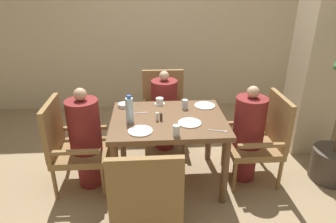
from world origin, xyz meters
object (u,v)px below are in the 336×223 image
chair_near_corner (146,198)px  bowl_small (124,105)px  diner_in_right_chair (248,133)px  chair_left_side (71,144)px  plate_main_right (140,131)px  diner_in_left_chair (86,138)px  plate_main_left (190,123)px  teacup_with_saucer (160,101)px  chair_right_side (262,137)px  water_bottle (130,110)px  glass_tall_mid (185,104)px  chair_far_side (164,107)px  glass_tall_near (176,131)px  plate_dessert_center (205,106)px  diner_in_far_chair (164,110)px

chair_near_corner → bowl_small: 1.24m
bowl_small → diner_in_right_chair: bearing=-13.5°
chair_left_side → plate_main_right: chair_left_side is taller
chair_left_side → diner_in_left_chair: diner_in_left_chair is taller
plate_main_right → plate_main_left: bearing=15.9°
chair_near_corner → teacup_with_saucer: chair_near_corner is taller
chair_right_side → plate_main_left: (-0.79, -0.14, 0.27)m
chair_near_corner → water_bottle: 0.91m
teacup_with_saucer → water_bottle: water_bottle is taller
plate_main_left → glass_tall_mid: bearing=90.7°
chair_far_side → chair_near_corner: size_ratio=1.00×
plate_main_right → bowl_small: (-0.19, 0.59, 0.01)m
teacup_with_saucer → glass_tall_near: 0.75m
chair_far_side → chair_near_corner: (-0.23, -1.74, 0.00)m
diner_in_left_chair → bowl_small: 0.53m
diner_in_right_chair → chair_near_corner: 1.38m
diner_in_left_chair → plate_dessert_center: 1.30m
teacup_with_saucer → chair_left_side: bearing=-158.4°
plate_main_right → water_bottle: (-0.10, 0.21, 0.12)m
teacup_with_saucer → diner_in_far_chair: bearing=78.6°
bowl_small → chair_left_side: bearing=-149.3°
chair_left_side → plate_main_left: (1.19, -0.14, 0.27)m
plate_main_right → diner_in_left_chair: bearing=154.1°
plate_main_right → glass_tall_near: glass_tall_near is taller
chair_right_side → teacup_with_saucer: chair_right_side is taller
chair_far_side → plate_main_left: 1.06m
plate_dessert_center → bowl_small: bowl_small is taller
chair_far_side → glass_tall_near: chair_far_side is taller
glass_tall_mid → diner_in_left_chair: bearing=-167.9°
chair_far_side → teacup_with_saucer: size_ratio=8.26×
chair_near_corner → bowl_small: size_ratio=7.68×
chair_far_side → diner_in_right_chair: (0.84, -0.87, 0.05)m
plate_main_right → teacup_with_saucer: size_ratio=1.96×
plate_dessert_center → teacup_with_saucer: bearing=169.5°
diner_in_right_chair → bowl_small: (-1.30, 0.31, 0.23)m
chair_left_side → diner_in_far_chair: diner_in_far_chair is taller
diner_in_far_chair → glass_tall_mid: size_ratio=10.14×
plate_main_right → bowl_small: bearing=107.8°
glass_tall_near → plate_main_left: bearing=56.9°
diner_in_left_chair → chair_far_side: (0.84, 0.87, -0.06)m
diner_in_left_chair → water_bottle: diner_in_left_chair is taller
diner_in_left_chair → chair_right_side: diner_in_left_chair is taller
chair_left_side → plate_dessert_center: size_ratio=4.22×
chair_right_side → chair_near_corner: (-1.22, -0.87, 0.00)m
plate_dessert_center → teacup_with_saucer: size_ratio=1.96×
water_bottle → chair_right_side: bearing=2.7°
bowl_small → glass_tall_mid: (0.66, -0.09, 0.03)m
diner_in_left_chair → teacup_with_saucer: 0.88m
diner_in_far_chair → chair_near_corner: bearing=-98.2°
chair_left_side → chair_near_corner: (0.76, -0.87, 0.00)m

